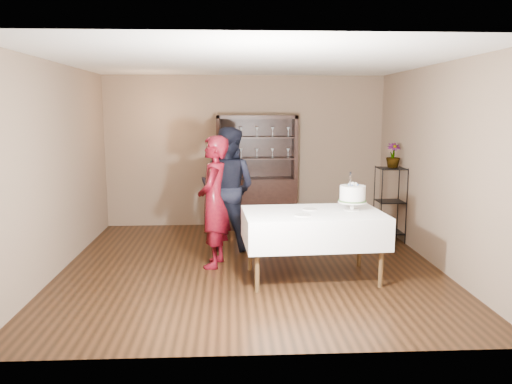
% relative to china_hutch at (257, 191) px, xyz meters
% --- Properties ---
extents(floor, '(5.00, 5.00, 0.00)m').
position_rel_china_hutch_xyz_m(floor, '(-0.20, -2.25, -0.66)').
color(floor, black).
rests_on(floor, ground).
extents(ceiling, '(5.00, 5.00, 0.00)m').
position_rel_china_hutch_xyz_m(ceiling, '(-0.20, -2.25, 2.04)').
color(ceiling, white).
rests_on(ceiling, back_wall).
extents(back_wall, '(5.00, 0.02, 2.70)m').
position_rel_china_hutch_xyz_m(back_wall, '(-0.20, 0.25, 0.69)').
color(back_wall, '#76604C').
rests_on(back_wall, floor).
extents(wall_left, '(0.02, 5.00, 2.70)m').
position_rel_china_hutch_xyz_m(wall_left, '(-2.70, -2.25, 0.69)').
color(wall_left, '#76604C').
rests_on(wall_left, floor).
extents(wall_right, '(0.02, 5.00, 2.70)m').
position_rel_china_hutch_xyz_m(wall_right, '(2.30, -2.25, 0.69)').
color(wall_right, '#76604C').
rests_on(wall_right, floor).
extents(china_hutch, '(1.40, 0.48, 2.00)m').
position_rel_china_hutch_xyz_m(china_hutch, '(0.00, 0.00, 0.00)').
color(china_hutch, black).
rests_on(china_hutch, floor).
extents(plant_etagere, '(0.42, 0.42, 1.20)m').
position_rel_china_hutch_xyz_m(plant_etagere, '(2.08, -1.05, -0.01)').
color(plant_etagere, black).
rests_on(plant_etagere, floor).
extents(cake_table, '(1.76, 1.14, 0.85)m').
position_rel_china_hutch_xyz_m(cake_table, '(0.55, -2.79, -0.01)').
color(cake_table, white).
rests_on(cake_table, floor).
extents(woman, '(0.51, 0.70, 1.76)m').
position_rel_china_hutch_xyz_m(woman, '(-0.69, -2.21, 0.22)').
color(woman, '#390511').
rests_on(woman, floor).
extents(man, '(1.10, 1.00, 1.84)m').
position_rel_china_hutch_xyz_m(man, '(-0.51, -1.30, 0.26)').
color(man, black).
rests_on(man, floor).
extents(cake, '(0.36, 0.36, 0.49)m').
position_rel_china_hutch_xyz_m(cake, '(1.05, -2.72, 0.38)').
color(cake, white).
rests_on(cake, cake_table).
extents(plate_near, '(0.25, 0.25, 0.01)m').
position_rel_china_hutch_xyz_m(plate_near, '(0.38, -3.02, 0.20)').
color(plate_near, white).
rests_on(plate_near, cake_table).
extents(plate_far, '(0.19, 0.19, 0.01)m').
position_rel_china_hutch_xyz_m(plate_far, '(0.53, -2.67, 0.20)').
color(plate_far, white).
rests_on(plate_far, cake_table).
extents(potted_plant, '(0.23, 0.23, 0.39)m').
position_rel_china_hutch_xyz_m(potted_plant, '(2.11, -1.01, 0.72)').
color(potted_plant, '#406731').
rests_on(potted_plant, plant_etagere).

